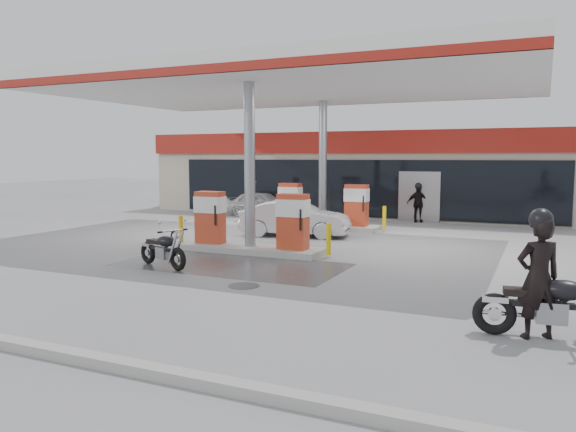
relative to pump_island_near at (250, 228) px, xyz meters
The scene contains 15 objects.
ground 2.12m from the pump_island_near, 90.00° to the right, with size 90.00×90.00×0.00m, color gray.
wet_patch 2.18m from the pump_island_near, 75.96° to the right, with size 6.00×3.00×0.00m, color #4C4C4F.
drain_cover 4.53m from the pump_island_near, 63.43° to the right, with size 0.70×0.70×0.01m, color #38383A.
store_building 14.00m from the pump_island_near, 89.98° to the left, with size 22.00×8.22×4.00m.
canopy 5.46m from the pump_island_near, 90.00° to the left, with size 16.00×10.02×5.51m.
pump_island_near is the anchor object (origin of this frame).
pump_island_far 6.00m from the pump_island_near, 90.00° to the left, with size 5.14×1.30×1.78m.
main_motorcycle 9.63m from the pump_island_near, 32.53° to the right, with size 2.25×0.86×1.16m.
biker_main 9.49m from the pump_island_near, 33.34° to the right, with size 0.70×0.46×1.93m, color black.
parked_motorcycle 3.16m from the pump_island_near, 106.88° to the right, with size 1.90×1.00×1.01m.
sedan_white 10.17m from the pump_island_near, 115.20° to the left, with size 1.43×3.55×1.21m, color #BDBCBF.
attendant 8.49m from the pump_island_near, 117.53° to the left, with size 0.88×0.69×1.81m, color #525156.
hatchback_silver 3.60m from the pump_island_near, 92.11° to the left, with size 1.36×3.91×1.29m, color #B4B7BD.
parked_car_left 15.62m from the pump_island_near, 129.81° to the left, with size 1.57×3.86×1.12m, color #4D1020.
biker_walking 10.24m from the pump_island_near, 73.12° to the left, with size 0.95×0.40×1.62m, color black.
Camera 1 is at (7.95, -12.64, 2.85)m, focal length 35.00 mm.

